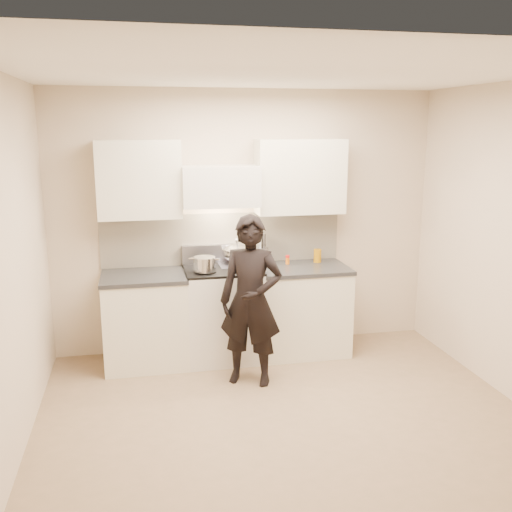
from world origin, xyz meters
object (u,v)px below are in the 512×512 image
(utensil_crock, at_px, (262,254))
(stove, at_px, (223,313))
(person, at_px, (251,301))
(wok, at_px, (240,253))
(counter_right, at_px, (302,309))

(utensil_crock, bearing_deg, stove, -154.26)
(person, bearing_deg, wok, 110.55)
(counter_right, xyz_separation_m, utensil_crock, (-0.38, 0.22, 0.56))
(stove, relative_size, utensil_crock, 3.05)
(stove, distance_m, utensil_crock, 0.74)
(wok, relative_size, person, 0.30)
(utensil_crock, distance_m, person, 0.93)
(counter_right, xyz_separation_m, person, (-0.67, -0.63, 0.32))
(counter_right, xyz_separation_m, wok, (-0.63, 0.14, 0.60))
(counter_right, distance_m, person, 0.98)
(stove, distance_m, wok, 0.64)
(wok, height_order, utensil_crock, wok)
(counter_right, bearing_deg, wok, 167.09)
(stove, distance_m, person, 0.72)
(counter_right, bearing_deg, utensil_crock, 150.30)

